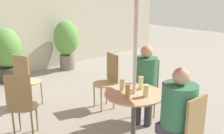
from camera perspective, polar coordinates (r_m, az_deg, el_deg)
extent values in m
cube|color=beige|center=(6.25, -22.90, 11.22)|extent=(10.00, 0.06, 3.00)
cylinder|color=#514C47|center=(3.39, 4.70, -11.31)|extent=(0.06, 0.06, 0.68)
cylinder|color=#CCB284|center=(3.25, 4.84, -5.87)|extent=(0.73, 0.73, 0.02)
cube|color=#9E7A4C|center=(2.78, 17.76, -11.01)|extent=(0.32, 0.04, 0.49)
cylinder|color=tan|center=(3.98, 7.32, -5.85)|extent=(0.37, 0.37, 0.02)
cylinder|color=#9E7A4C|center=(4.15, 9.22, -8.26)|extent=(0.02, 0.02, 0.42)
cylinder|color=#9E7A4C|center=(4.19, 5.95, -7.86)|extent=(0.02, 0.02, 0.42)
cylinder|color=#9E7A4C|center=(3.94, 8.56, -9.66)|extent=(0.02, 0.02, 0.42)
cylinder|color=#9E7A4C|center=(3.98, 5.11, -9.22)|extent=(0.02, 0.02, 0.42)
cube|color=#9E7A4C|center=(4.04, 7.96, -1.66)|extent=(0.17, 0.29, 0.49)
cylinder|color=tan|center=(4.67, -17.34, -3.08)|extent=(0.37, 0.37, 0.02)
cylinder|color=#9E7A4C|center=(4.75, -19.18, -5.76)|extent=(0.02, 0.02, 0.42)
cylinder|color=#9E7A4C|center=(4.58, -17.07, -6.36)|extent=(0.02, 0.02, 0.42)
cylinder|color=#9E7A4C|center=(4.90, -17.16, -4.87)|extent=(0.02, 0.02, 0.42)
cylinder|color=#9E7A4C|center=(4.74, -15.05, -5.41)|extent=(0.02, 0.02, 0.42)
cube|color=#9E7A4C|center=(4.48, -19.09, -0.62)|extent=(0.13, 0.31, 0.49)
cylinder|color=tan|center=(4.36, -1.79, -3.69)|extent=(0.37, 0.37, 0.02)
cylinder|color=#9E7A4C|center=(4.40, 0.40, -6.56)|extent=(0.02, 0.02, 0.42)
cylinder|color=#9E7A4C|center=(4.59, -1.23, -5.56)|extent=(0.02, 0.02, 0.42)
cylinder|color=#9E7A4C|center=(4.29, -2.35, -7.22)|extent=(0.02, 0.02, 0.42)
cylinder|color=#9E7A4C|center=(4.48, -3.89, -6.16)|extent=(0.02, 0.02, 0.42)
cube|color=#9E7A4C|center=(4.36, 0.07, -0.15)|extent=(0.09, 0.32, 0.49)
cylinder|color=tan|center=(3.73, -18.59, -8.15)|extent=(0.37, 0.37, 0.02)
cylinder|color=#9E7A4C|center=(3.76, -20.60, -11.91)|extent=(0.02, 0.02, 0.42)
cylinder|color=#9E7A4C|center=(3.69, -16.98, -12.11)|extent=(0.02, 0.02, 0.42)
cylinder|color=#9E7A4C|center=(3.96, -19.50, -10.29)|extent=(0.02, 0.02, 0.42)
cylinder|color=#9E7A4C|center=(3.90, -16.06, -10.44)|extent=(0.02, 0.02, 0.42)
cube|color=#9E7A4C|center=(3.49, -19.74, -5.47)|extent=(0.26, 0.23, 0.49)
cube|color=#42475B|center=(2.96, 13.98, -13.01)|extent=(0.33, 0.36, 0.11)
cylinder|color=#337551|center=(2.84, 14.37, -8.03)|extent=(0.37, 0.37, 0.45)
sphere|color=tan|center=(2.72, 14.83, -1.98)|extent=(0.18, 0.18, 0.18)
cylinder|color=#2D2D33|center=(3.93, 5.63, -9.57)|extent=(0.10, 0.10, 0.42)
cylinder|color=#2D2D33|center=(3.91, 7.75, -9.85)|extent=(0.10, 0.10, 0.42)
cube|color=#2D2D33|center=(3.92, 7.23, -5.26)|extent=(0.40, 0.39, 0.10)
cylinder|color=#337551|center=(3.82, 7.38, -1.33)|extent=(0.33, 0.33, 0.47)
sphere|color=#DBAD89|center=(3.74, 7.56, 3.37)|extent=(0.18, 0.18, 0.18)
cylinder|color=#B28433|center=(3.08, 3.41, -5.39)|extent=(0.06, 0.06, 0.15)
cylinder|color=beige|center=(3.13, 7.45, -5.14)|extent=(0.07, 0.07, 0.15)
cylinder|color=beige|center=(3.35, 6.29, -3.45)|extent=(0.06, 0.06, 0.17)
cylinder|color=beige|center=(3.29, 2.18, -4.04)|extent=(0.06, 0.06, 0.14)
cylinder|color=#47423D|center=(6.15, -21.40, -1.45)|extent=(0.45, 0.45, 0.32)
ellipsoid|color=#609947|center=(6.01, -21.97, 3.89)|extent=(0.61, 0.61, 0.85)
cylinder|color=slate|center=(6.72, -9.71, 1.11)|extent=(0.37, 0.37, 0.37)
ellipsoid|color=#609947|center=(6.59, -9.97, 6.27)|extent=(0.61, 0.61, 0.86)
cylinder|color=silver|center=(3.13, 5.00, 0.44)|extent=(0.04, 0.04, 2.14)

